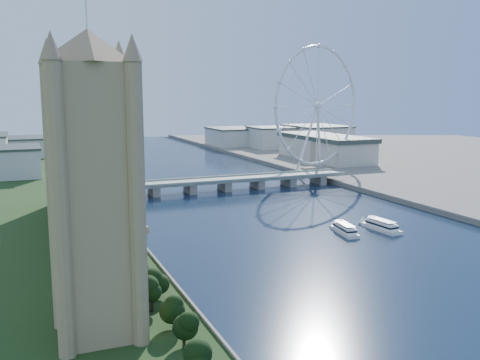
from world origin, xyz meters
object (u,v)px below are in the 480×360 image
victoria_tower (94,178)px  london_eye (317,106)px  tour_boat_far (381,230)px  tour_boat_near (345,233)px

victoria_tower → london_eye: 393.99m
victoria_tower → tour_boat_far: bearing=26.2°
victoria_tower → tour_boat_near: 182.15m
victoria_tower → tour_boat_far: size_ratio=3.62×
tour_boat_near → tour_boat_far: size_ratio=0.93×
victoria_tower → tour_boat_near: (150.10, 87.63, -54.49)m
london_eye → victoria_tower: bearing=-130.4°
london_eye → tour_boat_near: (-104.88, -212.44, -67.52)m
tour_boat_near → tour_boat_far: tour_boat_far is taller
victoria_tower → london_eye: size_ratio=0.90×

